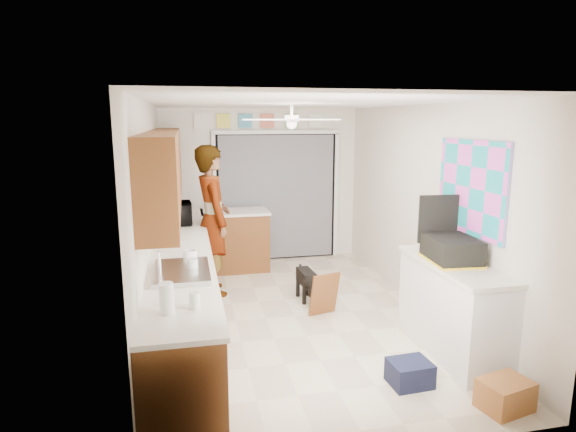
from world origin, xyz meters
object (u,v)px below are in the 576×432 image
navy_crate (410,373)px  microwave (178,213)px  cup (190,256)px  dog (306,283)px  suitcase (451,250)px  cardboard_box (505,395)px  man (213,220)px  paper_towel_roll (167,298)px

navy_crate → microwave: bearing=124.3°
cup → dog: 1.99m
suitcase → dog: suitcase is taller
cardboard_box → man: 3.98m
microwave → cup: size_ratio=3.65×
paper_towel_roll → navy_crate: paper_towel_roll is taller
cup → cardboard_box: 3.06m
microwave → cardboard_box: microwave is taller
cardboard_box → paper_towel_roll: bearing=173.7°
cup → dog: cup is taller
microwave → man: man is taller
cup → navy_crate: cup is taller
cup → dog: (1.47, 1.09, -0.77)m
cup → microwave: bearing=94.0°
paper_towel_roll → cardboard_box: bearing=-6.3°
cup → navy_crate: (1.87, -1.10, -0.89)m
microwave → dog: (1.60, -0.73, -0.86)m
suitcase → navy_crate: size_ratio=1.59×
microwave → suitcase: bearing=-134.9°
cardboard_box → suitcase: bearing=86.2°
cup → suitcase: size_ratio=0.25×
navy_crate → man: man is taller
paper_towel_roll → man: 2.99m
dog → paper_towel_roll: bearing=-127.9°
paper_towel_roll → dog: paper_towel_roll is taller
dog → microwave: bearing=152.0°
microwave → dog: bearing=-117.7°
suitcase → man: 3.12m
microwave → man: bearing=-115.7°
dog → suitcase: bearing=-60.7°
cardboard_box → man: (-2.14, 3.24, 0.88)m
microwave → suitcase: 3.57m
paper_towel_roll → cardboard_box: paper_towel_roll is taller
paper_towel_roll → dog: size_ratio=0.40×
microwave → dog: size_ratio=0.90×
cup → suitcase: bearing=-12.4°
cup → dog: bearing=36.6°
microwave → man: 0.49m
cup → cardboard_box: (2.46, -1.60, -0.87)m
navy_crate → man: 3.27m
suitcase → navy_crate: (-0.66, -0.54, -0.95)m
cup → cardboard_box: cup is taller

